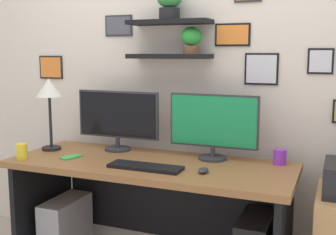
# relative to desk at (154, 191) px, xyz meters

# --- Properties ---
(back_wall_assembly) EXTENTS (4.40, 0.24, 2.70)m
(back_wall_assembly) POSITION_rel_desk_xyz_m (0.00, 0.38, 0.81)
(back_wall_assembly) COLOR beige
(back_wall_assembly) RESTS_ON ground
(desk) EXTENTS (1.76, 0.68, 0.75)m
(desk) POSITION_rel_desk_xyz_m (0.00, 0.00, 0.00)
(desk) COLOR brown
(desk) RESTS_ON ground
(monitor_left) EXTENTS (0.60, 0.18, 0.41)m
(monitor_left) POSITION_rel_desk_xyz_m (-0.34, 0.16, 0.43)
(monitor_left) COLOR #2D2D33
(monitor_left) RESTS_ON desk
(monitor_right) EXTENTS (0.57, 0.18, 0.41)m
(monitor_right) POSITION_rel_desk_xyz_m (0.34, 0.16, 0.43)
(monitor_right) COLOR #2D2D33
(monitor_right) RESTS_ON desk
(keyboard) EXTENTS (0.44, 0.14, 0.02)m
(keyboard) POSITION_rel_desk_xyz_m (0.04, -0.20, 0.22)
(keyboard) COLOR black
(keyboard) RESTS_ON desk
(computer_mouse) EXTENTS (0.06, 0.09, 0.03)m
(computer_mouse) POSITION_rel_desk_xyz_m (0.38, -0.16, 0.22)
(computer_mouse) COLOR #2D2D33
(computer_mouse) RESTS_ON desk
(desk_lamp) EXTENTS (0.17, 0.17, 0.49)m
(desk_lamp) POSITION_rel_desk_xyz_m (-0.77, -0.01, 0.59)
(desk_lamp) COLOR black
(desk_lamp) RESTS_ON desk
(cell_phone) EXTENTS (0.11, 0.15, 0.01)m
(cell_phone) POSITION_rel_desk_xyz_m (-0.51, -0.15, 0.21)
(cell_phone) COLOR green
(cell_phone) RESTS_ON desk
(coffee_mug) EXTENTS (0.08, 0.08, 0.09)m
(coffee_mug) POSITION_rel_desk_xyz_m (0.75, 0.19, 0.25)
(coffee_mug) COLOR purple
(coffee_mug) RESTS_ON desk
(pen_cup) EXTENTS (0.07, 0.07, 0.10)m
(pen_cup) POSITION_rel_desk_xyz_m (-0.78, -0.30, 0.26)
(pen_cup) COLOR yellow
(pen_cup) RESTS_ON desk
(computer_tower_left) EXTENTS (0.18, 0.40, 0.43)m
(computer_tower_left) POSITION_rel_desk_xyz_m (-0.63, -0.07, -0.33)
(computer_tower_left) COLOR #99999E
(computer_tower_left) RESTS_ON ground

